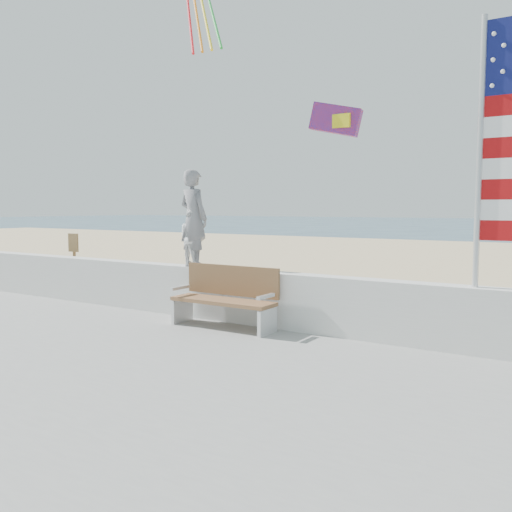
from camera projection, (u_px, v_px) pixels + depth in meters
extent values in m
plane|color=#325164|center=(174.00, 362.00, 7.48)|extent=(220.00, 220.00, 0.00)
cube|color=beige|center=(388.00, 283.00, 15.05)|extent=(90.00, 40.00, 0.08)
cube|color=silver|center=(252.00, 297.00, 9.11)|extent=(30.00, 0.35, 0.90)
imported|color=gray|center=(194.00, 218.00, 9.66)|extent=(0.70, 0.53, 1.73)
imported|color=white|center=(192.00, 238.00, 9.71)|extent=(0.55, 0.46, 1.03)
cube|color=#8F623E|center=(223.00, 301.00, 8.77)|extent=(1.80, 0.50, 0.06)
cube|color=brown|center=(232.00, 280.00, 8.97)|extent=(1.80, 0.05, 0.50)
cube|color=silver|center=(182.00, 311.00, 9.24)|extent=(0.06, 0.50, 0.40)
cube|color=silver|center=(180.00, 288.00, 9.16)|extent=(0.06, 0.45, 0.05)
cube|color=white|center=(267.00, 322.00, 8.33)|extent=(0.06, 0.50, 0.40)
cube|color=silver|center=(266.00, 296.00, 8.26)|extent=(0.06, 0.45, 0.05)
cylinder|color=silver|center=(480.00, 154.00, 7.04)|extent=(0.08, 0.08, 3.50)
cube|color=#0F1451|center=(504.00, 56.00, 6.80)|extent=(0.44, 0.02, 0.95)
cube|color=#9E0A0C|center=(497.00, 230.00, 7.00)|extent=(0.44, 0.02, 0.26)
cube|color=white|center=(498.00, 210.00, 6.97)|extent=(0.44, 0.02, 0.26)
cube|color=#9E0A0C|center=(498.00, 189.00, 6.95)|extent=(0.44, 0.02, 0.26)
cube|color=white|center=(499.00, 169.00, 6.93)|extent=(0.44, 0.02, 0.26)
cube|color=#9E0A0C|center=(500.00, 148.00, 6.90)|extent=(0.44, 0.02, 0.26)
cube|color=white|center=(501.00, 127.00, 6.88)|extent=(0.44, 0.02, 0.26)
cube|color=#9E0A0C|center=(502.00, 105.00, 6.86)|extent=(0.44, 0.02, 0.26)
sphere|color=white|center=(492.00, 86.00, 6.89)|extent=(0.06, 0.06, 0.06)
sphere|color=white|center=(503.00, 71.00, 6.81)|extent=(0.06, 0.06, 0.06)
sphere|color=white|center=(493.00, 60.00, 6.86)|extent=(0.06, 0.06, 0.06)
sphere|color=white|center=(504.00, 45.00, 6.78)|extent=(0.06, 0.06, 0.06)
sphere|color=white|center=(494.00, 34.00, 6.83)|extent=(0.06, 0.06, 0.06)
cube|color=red|center=(336.00, 120.00, 10.02)|extent=(1.01, 0.43, 0.67)
cube|color=yellow|center=(343.00, 122.00, 9.94)|extent=(0.35, 0.26, 0.25)
cylinder|color=brown|center=(75.00, 271.00, 12.50)|extent=(0.07, 0.07, 1.20)
cube|color=olive|center=(73.00, 243.00, 12.42)|extent=(0.32, 0.03, 0.42)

